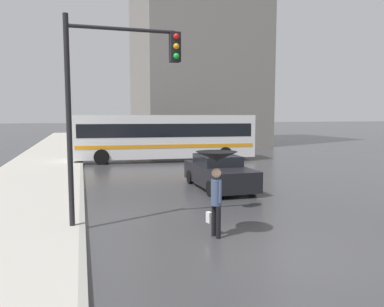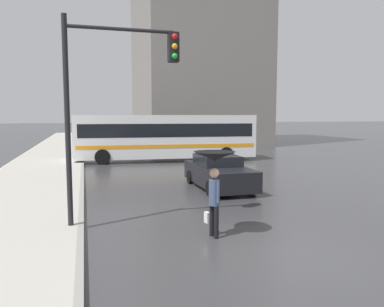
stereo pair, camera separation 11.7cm
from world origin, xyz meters
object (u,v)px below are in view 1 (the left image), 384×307
object	(u,v)px
taxi	(219,173)
traffic_light	(115,84)
city_bus	(165,135)
pedestrian_with_umbrella	(216,168)

from	to	relation	value
taxi	traffic_light	xyz separation A→B (m)	(-4.63, -4.44, 3.22)
city_bus	pedestrian_with_umbrella	distance (m)	16.18
city_bus	pedestrian_with_umbrella	bearing A→B (deg)	176.76
taxi	traffic_light	size ratio (longest dim) A/B	0.80
pedestrian_with_umbrella	city_bus	bearing A→B (deg)	-19.40
city_bus	traffic_light	world-z (taller)	traffic_light
city_bus	traffic_light	bearing A→B (deg)	167.25
taxi	pedestrian_with_umbrella	bearing A→B (deg)	68.87
traffic_light	city_bus	bearing A→B (deg)	72.61
taxi	pedestrian_with_umbrella	size ratio (longest dim) A/B	2.07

